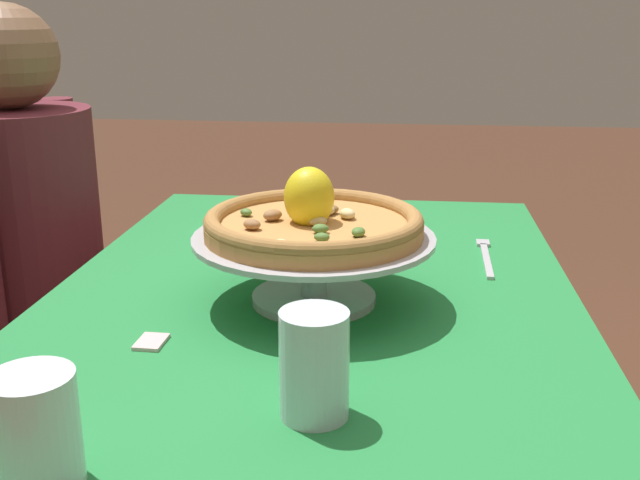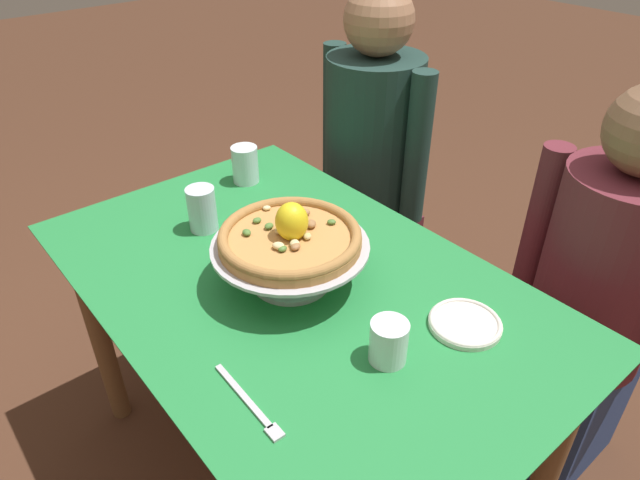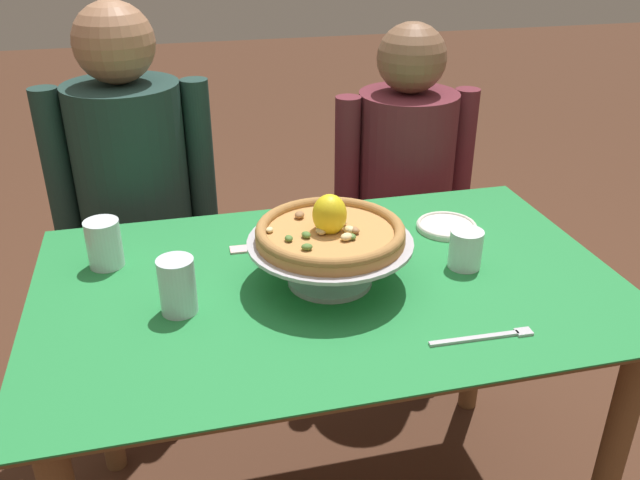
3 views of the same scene
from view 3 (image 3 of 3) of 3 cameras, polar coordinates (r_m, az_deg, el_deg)
The scene contains 11 objects.
dining_table at distance 1.55m, azimuth 0.76°, elevation -7.10°, with size 1.30×0.82×0.75m.
pizza_stand at distance 1.45m, azimuth 0.72°, elevation -1.18°, with size 0.36×0.36×0.10m.
pizza at distance 1.42m, azimuth 0.73°, elevation 0.78°, with size 0.32×0.32×0.10m.
water_glass_side_right at distance 1.56m, azimuth 12.36°, elevation -0.91°, with size 0.08×0.08×0.09m.
water_glass_side_left at distance 1.39m, azimuth -12.11°, elevation -4.10°, with size 0.08×0.08×0.12m.
water_glass_back_left at distance 1.61m, azimuth -17.99°, elevation -0.53°, with size 0.08×0.08×0.11m.
side_plate at distance 1.75m, azimuth 10.80°, elevation 1.21°, with size 0.15×0.15×0.02m.
dinner_fork at distance 1.34m, azimuth 14.14°, elevation -8.05°, with size 0.21×0.02×0.01m.
sugar_packet at distance 1.63m, azimuth -6.85°, elevation -0.80°, with size 0.05×0.04×0.01m, color beige.
diner_left at distance 2.12m, azimuth -15.26°, elevation 1.24°, with size 0.49×0.33×1.28m.
diner_right at distance 2.27m, azimuth 7.05°, elevation 2.29°, with size 0.47×0.32×1.19m.
Camera 3 is at (-0.32, -1.24, 1.51)m, focal length 37.31 mm.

